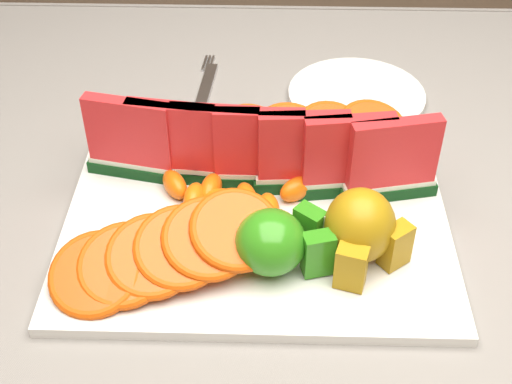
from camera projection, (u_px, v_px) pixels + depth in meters
name	position (u px, v px, depth m)	size (l,w,h in m)	color
table	(294.00, 291.00, 0.82)	(1.40, 0.90, 0.75)	#4A2E1C
tablecloth	(296.00, 253.00, 0.78)	(1.53, 1.03, 0.20)	gray
platter	(256.00, 224.00, 0.75)	(0.40, 0.30, 0.01)	silver
apple_cluster	(278.00, 242.00, 0.67)	(0.10, 0.09, 0.06)	#1D881C
pear_cluster	(362.00, 229.00, 0.68)	(0.09, 0.09, 0.08)	olive
side_plate	(356.00, 95.00, 0.94)	(0.19, 0.19, 0.01)	silver
fork	(203.00, 94.00, 0.95)	(0.03, 0.20, 0.00)	silver
watermelon_row	(259.00, 151.00, 0.76)	(0.39, 0.07, 0.10)	#103B19
orange_fan_front	(167.00, 251.00, 0.67)	(0.24, 0.15, 0.06)	red
orange_fan_back	(268.00, 131.00, 0.83)	(0.34, 0.11, 0.05)	red
tangerine_segments	(231.00, 195.00, 0.76)	(0.18, 0.08, 0.03)	#D4581F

